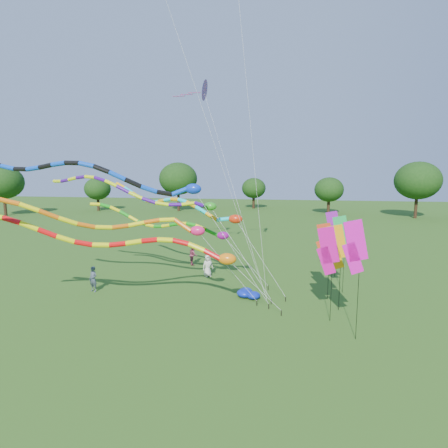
% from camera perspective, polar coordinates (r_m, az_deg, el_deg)
% --- Properties ---
extents(ground, '(160.00, 160.00, 0.00)m').
position_cam_1_polar(ground, '(18.64, -2.14, -16.00)').
color(ground, '#275416').
rests_on(ground, ground).
extents(tree_ring, '(120.03, 122.47, 9.70)m').
position_cam_1_polar(tree_ring, '(13.29, -6.53, -0.98)').
color(tree_ring, '#382314').
rests_on(tree_ring, ground).
extents(tube_kite_red, '(14.70, 2.52, 6.04)m').
position_cam_1_polar(tube_kite_red, '(20.11, -12.66, -3.00)').
color(tube_kite_red, black).
rests_on(tube_kite_red, ground).
extents(tube_kite_orange, '(13.67, 5.70, 7.07)m').
position_cam_1_polar(tube_kite_orange, '(19.73, -16.91, 0.58)').
color(tube_kite_orange, black).
rests_on(tube_kite_orange, ground).
extents(tube_kite_purple, '(14.90, 2.95, 7.92)m').
position_cam_1_polar(tube_kite_purple, '(23.82, -12.41, 4.53)').
color(tube_kite_purple, black).
rests_on(tube_kite_purple, ground).
extents(tube_kite_blue, '(15.22, 1.97, 8.76)m').
position_cam_1_polar(tube_kite_blue, '(20.86, -16.50, 6.74)').
color(tube_kite_blue, black).
rests_on(tube_kite_blue, ground).
extents(tube_kite_cyan, '(12.81, 5.95, 7.17)m').
position_cam_1_polar(tube_kite_cyan, '(25.26, -6.18, 2.77)').
color(tube_kite_cyan, black).
rests_on(tube_kite_cyan, ground).
extents(tube_kite_green, '(12.39, 1.76, 5.92)m').
position_cam_1_polar(tube_kite_green, '(25.34, -7.88, -0.07)').
color(tube_kite_green, black).
rests_on(tube_kite_green, ground).
extents(delta_kite_high_c, '(7.33, 7.30, 15.40)m').
position_cam_1_polar(delta_kite_high_c, '(28.38, -3.17, 19.70)').
color(delta_kite_high_c, black).
rests_on(delta_kite_high_c, ground).
extents(banner_pole_orange, '(1.16, 0.10, 4.79)m').
position_cam_1_polar(banner_pole_orange, '(21.06, 16.78, -3.40)').
color(banner_pole_orange, black).
rests_on(banner_pole_orange, ground).
extents(banner_pole_red, '(1.13, 0.42, 4.62)m').
position_cam_1_polar(banner_pole_red, '(22.76, 15.20, -2.92)').
color(banner_pole_red, black).
rests_on(banner_pole_red, ground).
extents(banner_pole_magenta_a, '(1.16, 0.16, 4.92)m').
position_cam_1_polar(banner_pole_magenta_a, '(19.38, 15.53, -3.99)').
color(banner_pole_magenta_a, black).
rests_on(banner_pole_magenta_a, ground).
extents(banner_pole_magenta_b, '(1.16, 0.17, 5.54)m').
position_cam_1_polar(banner_pole_magenta_b, '(17.50, 19.30, -3.40)').
color(banner_pole_magenta_b, black).
rests_on(banner_pole_magenta_b, ground).
extents(banner_pole_green, '(1.16, 0.20, 4.90)m').
position_cam_1_polar(banner_pole_green, '(24.21, 17.39, -1.68)').
color(banner_pole_green, black).
rests_on(banner_pole_green, ground).
extents(banner_pole_violet, '(1.16, 0.19, 4.79)m').
position_cam_1_polar(banner_pole_violet, '(27.68, 16.26, -0.63)').
color(banner_pole_violet, black).
rests_on(banner_pole_violet, ground).
extents(blue_nylon_heap, '(1.47, 1.69, 0.59)m').
position_cam_1_polar(blue_nylon_heap, '(23.17, 3.98, -10.33)').
color(blue_nylon_heap, '#0D24B2').
rests_on(blue_nylon_heap, ground).
extents(person_a, '(0.93, 0.88, 1.61)m').
position_cam_1_polar(person_a, '(27.16, -2.49, -6.35)').
color(person_a, silver).
rests_on(person_a, ground).
extents(person_b, '(0.69, 0.57, 1.62)m').
position_cam_1_polar(person_b, '(25.27, -19.31, -7.93)').
color(person_b, '#3B4652').
rests_on(person_b, ground).
extents(person_c, '(0.84, 0.96, 1.66)m').
position_cam_1_polar(person_c, '(30.49, -4.72, -4.68)').
color(person_c, '#92354D').
rests_on(person_c, ground).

